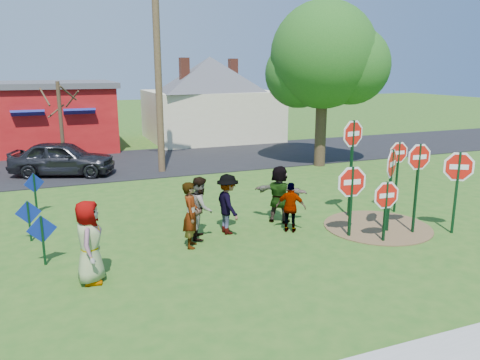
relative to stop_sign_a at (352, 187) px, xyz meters
The scene contains 25 objects.
ground 3.80m from the stop_sign_a, 157.23° to the left, with size 120.00×120.00×0.00m, color #285919.
road 13.34m from the stop_sign_a, 104.11° to the left, with size 120.00×7.50×0.04m, color black.
dirt_patch 1.96m from the stop_sign_a, 15.74° to the left, with size 3.20×3.20×0.03m, color brown.
red_building 21.24m from the stop_sign_a, 114.29° to the left, with size 9.40×7.69×3.90m.
cream_house 19.54m from the stop_sign_a, 83.32° to the left, with size 9.40×9.40×6.50m.
stop_sign_a is the anchor object (origin of this frame).
stop_sign_b 2.10m from the stop_sign_a, 55.90° to the left, with size 1.12×0.26×3.27m.
stop_sign_c 2.01m from the stop_sign_a, 13.19° to the right, with size 1.02×0.09×2.77m.
stop_sign_d 3.14m from the stop_sign_a, 27.13° to the left, with size 0.94×0.06×2.49m.
stop_sign_e 0.98m from the stop_sign_a, 46.50° to the right, with size 1.03×0.10×1.85m.
stop_sign_f 3.11m from the stop_sign_a, 16.26° to the right, with size 0.99×0.63×2.55m.
stop_sign_g 1.33m from the stop_sign_a, ahead, with size 0.95×0.65×2.60m.
blue_diamond_b 8.16m from the stop_sign_a, behind, with size 0.70×0.11×1.27m.
blue_diamond_c 8.97m from the stop_sign_a, 160.50° to the left, with size 0.68×0.07×1.17m.
blue_diamond_d 10.05m from the stop_sign_a, 146.07° to the left, with size 0.61×0.27×1.38m.
person_a 7.09m from the stop_sign_a, behind, with size 0.93×0.61×1.90m, color #434993.
person_b 4.53m from the stop_sign_a, 168.20° to the left, with size 0.65×0.43×1.79m, color #317C6B.
person_c 4.26m from the stop_sign_a, 159.24° to the left, with size 0.86×0.67×1.77m, color #9B6845.
person_d 3.53m from the stop_sign_a, 153.42° to the left, with size 1.13×0.65×1.75m, color #36363B.
person_e 1.83m from the stop_sign_a, 144.44° to the left, with size 0.87×0.36×1.49m, color #4C2E63.
person_f 2.38m from the stop_sign_a, 123.58° to the left, with size 1.67×0.53×1.80m, color #174822.
suv 13.43m from the stop_sign_a, 123.16° to the left, with size 1.79×4.46×1.52m, color #343338.
utility_pole 11.49m from the stop_sign_a, 106.57° to the left, with size 2.45×0.45×10.04m.
leafy_tree 10.66m from the stop_sign_a, 62.99° to the left, with size 5.47×4.99×7.77m.
bare_tree_east 15.36m from the stop_sign_a, 118.16° to the left, with size 1.80×1.80×4.08m.
Camera 1 is at (-4.34, -11.92, 4.70)m, focal length 35.00 mm.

